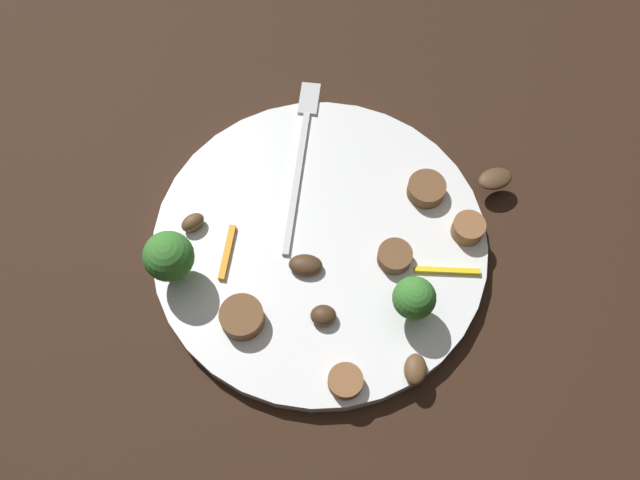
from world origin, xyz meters
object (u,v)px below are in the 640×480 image
(broccoli_floret_0, at_px, (169,257))
(mushroom_4, at_px, (308,266))
(sausage_slice_3, at_px, (395,256))
(pepper_strip_3, at_px, (447,271))
(mushroom_2, at_px, (193,222))
(pepper_strip_1, at_px, (227,252))
(mushroom_0, at_px, (323,315))
(sausage_slice_2, at_px, (242,317))
(mushroom_1, at_px, (415,369))
(sausage_slice_1, at_px, (345,381))
(mushroom_3, at_px, (495,179))
(plate, at_px, (320,244))
(sausage_slice_0, at_px, (426,189))
(sausage_slice_4, at_px, (468,228))
(fork, at_px, (301,151))
(broccoli_floret_1, at_px, (414,298))

(broccoli_floret_0, xyz_separation_m, mushroom_4, (0.05, -0.10, -0.03))
(sausage_slice_3, xyz_separation_m, pepper_strip_3, (0.01, -0.04, -0.00))
(sausage_slice_3, relative_size, mushroom_2, 1.38)
(mushroom_2, distance_m, pepper_strip_1, 0.04)
(mushroom_0, distance_m, mushroom_4, 0.05)
(sausage_slice_2, distance_m, mushroom_1, 0.14)
(mushroom_0, bearing_deg, pepper_strip_1, 80.00)
(pepper_strip_1, bearing_deg, mushroom_4, -76.28)
(broccoli_floret_0, xyz_separation_m, sausage_slice_1, (-0.02, -0.17, -0.03))
(mushroom_3, bearing_deg, plate, 135.77)
(plate, xyz_separation_m, mushroom_0, (-0.06, -0.03, 0.01))
(broccoli_floret_0, height_order, mushroom_1, broccoli_floret_0)
(plate, bearing_deg, mushroom_3, -44.23)
(sausage_slice_0, relative_size, mushroom_4, 1.18)
(mushroom_2, bearing_deg, mushroom_3, -55.11)
(sausage_slice_4, height_order, mushroom_4, sausage_slice_4)
(sausage_slice_0, distance_m, mushroom_4, 0.13)
(sausage_slice_4, relative_size, mushroom_3, 0.89)
(mushroom_3, xyz_separation_m, pepper_strip_3, (-0.10, 0.01, -0.00))
(mushroom_0, bearing_deg, plate, 27.56)
(sausage_slice_3, relative_size, pepper_strip_3, 0.53)
(sausage_slice_1, relative_size, mushroom_3, 0.89)
(fork, xyz_separation_m, sausage_slice_2, (-0.16, -0.03, 0.01))
(sausage_slice_0, xyz_separation_m, pepper_strip_1, (-0.13, 0.13, -0.00))
(sausage_slice_1, bearing_deg, broccoli_floret_0, 81.72)
(mushroom_4, bearing_deg, mushroom_0, -138.62)
(mushroom_0, relative_size, mushroom_4, 0.74)
(fork, xyz_separation_m, pepper_strip_3, (-0.05, -0.16, 0.00))
(sausage_slice_0, bearing_deg, sausage_slice_3, 179.86)
(sausage_slice_1, relative_size, sausage_slice_3, 0.95)
(sausage_slice_2, bearing_deg, sausage_slice_0, -27.51)
(sausage_slice_4, bearing_deg, mushroom_0, 147.47)
(mushroom_4, height_order, pepper_strip_1, mushroom_4)
(mushroom_1, xyz_separation_m, mushroom_3, (0.19, 0.00, -0.00))
(sausage_slice_4, height_order, mushroom_1, sausage_slice_4)
(mushroom_3, height_order, pepper_strip_1, mushroom_3)
(sausage_slice_0, height_order, mushroom_0, same)
(mushroom_0, distance_m, mushroom_1, 0.08)
(broccoli_floret_0, relative_size, mushroom_0, 2.63)
(sausage_slice_0, distance_m, sausage_slice_1, 0.19)
(sausage_slice_2, height_order, mushroom_3, sausage_slice_2)
(broccoli_floret_1, bearing_deg, sausage_slice_3, 38.41)
(mushroom_3, bearing_deg, mushroom_2, 124.89)
(sausage_slice_2, height_order, sausage_slice_3, sausage_slice_2)
(sausage_slice_0, relative_size, pepper_strip_1, 0.67)
(broccoli_floret_1, bearing_deg, mushroom_3, -8.59)
(sausage_slice_2, relative_size, sausage_slice_3, 1.23)
(pepper_strip_1, bearing_deg, mushroom_3, -47.95)
(sausage_slice_2, relative_size, sausage_slice_4, 1.29)
(broccoli_floret_1, relative_size, pepper_strip_3, 0.87)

